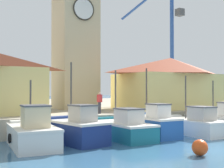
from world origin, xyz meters
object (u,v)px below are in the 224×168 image
at_px(fishing_boat_left_inner, 121,128).
at_px(fishing_boat_center, 193,125).
at_px(fishing_boat_mid_right, 221,121).
at_px(fishing_boat_far_left, 33,133).
at_px(port_crane_near, 170,59).
at_px(mooring_buoy, 200,148).
at_px(fishing_boat_left_outer, 76,129).
at_px(fishing_boat_mid_left, 152,124).
at_px(dock_worker_near_tower, 100,102).
at_px(clock_tower, 75,34).
at_px(warehouse_right, 171,82).

distance_m(fishing_boat_left_inner, fishing_boat_center, 5.31).
bearing_deg(fishing_boat_mid_right, fishing_boat_center, -178.88).
bearing_deg(fishing_boat_far_left, port_crane_near, 36.65).
distance_m(fishing_boat_center, mooring_buoy, 7.05).
distance_m(fishing_boat_left_outer, port_crane_near, 30.32).
relative_size(fishing_boat_left_inner, fishing_boat_mid_left, 1.17).
relative_size(fishing_boat_left_inner, fishing_boat_center, 1.03).
distance_m(fishing_boat_mid_left, dock_worker_near_tower, 4.53).
xyz_separation_m(clock_tower, port_crane_near, (18.36, 8.13, -0.75)).
relative_size(fishing_boat_left_inner, port_crane_near, 0.29).
xyz_separation_m(port_crane_near, mooring_buoy, (-19.25, -24.71, -7.16)).
height_order(port_crane_near, mooring_buoy, port_crane_near).
bearing_deg(clock_tower, fishing_boat_left_outer, -112.90).
xyz_separation_m(fishing_boat_mid_left, fishing_boat_center, (2.93, -0.77, -0.11)).
xyz_separation_m(fishing_boat_far_left, dock_worker_near_tower, (6.12, 4.11, 1.37)).
distance_m(fishing_boat_left_outer, clock_tower, 13.76).
bearing_deg(fishing_boat_mid_right, fishing_boat_left_outer, 176.59).
bearing_deg(dock_worker_near_tower, clock_tower, 82.24).
bearing_deg(fishing_boat_center, fishing_boat_mid_right, 1.12).
xyz_separation_m(fishing_boat_left_inner, warehouse_right, (9.75, 6.79, 3.10)).
xyz_separation_m(fishing_boat_left_inner, port_crane_near, (19.80, 18.73, 6.87)).
bearing_deg(fishing_boat_mid_right, fishing_boat_far_left, 177.74).
relative_size(fishing_boat_mid_left, fishing_boat_center, 0.88).
xyz_separation_m(fishing_boat_left_outer, fishing_boat_left_inner, (3.05, 0.03, -0.12)).
bearing_deg(mooring_buoy, fishing_boat_far_left, 136.44).
bearing_deg(fishing_boat_center, port_crane_near, 53.26).
xyz_separation_m(fishing_boat_left_outer, warehouse_right, (12.80, 6.82, 2.98)).
relative_size(fishing_boat_left_outer, dock_worker_near_tower, 2.87).
xyz_separation_m(fishing_boat_mid_left, port_crane_near, (17.47, 18.71, 6.75)).
height_order(fishing_boat_far_left, fishing_boat_mid_left, fishing_boat_mid_left).
bearing_deg(fishing_boat_far_left, clock_tower, 56.85).
relative_size(warehouse_right, mooring_buoy, 13.75).
xyz_separation_m(fishing_boat_mid_right, dock_worker_near_tower, (-7.60, 4.65, 1.38)).
bearing_deg(fishing_boat_mid_left, port_crane_near, 46.97).
height_order(mooring_buoy, dock_worker_near_tower, dock_worker_near_tower).
distance_m(fishing_boat_mid_left, fishing_boat_center, 3.03).
bearing_deg(fishing_boat_far_left, mooring_buoy, -43.56).
bearing_deg(port_crane_near, fishing_boat_mid_left, -133.03).
xyz_separation_m(fishing_boat_far_left, fishing_boat_mid_left, (7.91, 0.17, 0.03)).
bearing_deg(fishing_boat_far_left, fishing_boat_center, -3.16).
distance_m(clock_tower, mooring_buoy, 18.40).
distance_m(fishing_boat_left_outer, fishing_boat_center, 8.34).
xyz_separation_m(fishing_boat_far_left, fishing_boat_center, (10.84, -0.60, -0.09)).
relative_size(fishing_boat_far_left, dock_worker_near_tower, 2.96).
bearing_deg(mooring_buoy, dock_worker_near_tower, 90.08).
distance_m(fishing_boat_far_left, warehouse_right, 17.10).
relative_size(fishing_boat_left_outer, port_crane_near, 0.26).
height_order(fishing_boat_far_left, fishing_boat_mid_right, fishing_boat_mid_right).
height_order(fishing_boat_center, mooring_buoy, fishing_boat_center).
bearing_deg(clock_tower, fishing_boat_left_inner, -97.76).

